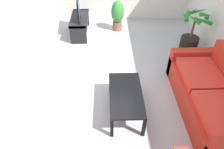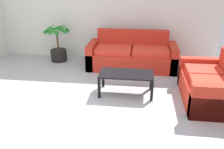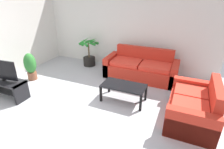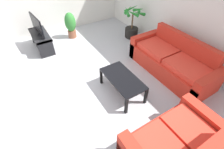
# 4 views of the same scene
# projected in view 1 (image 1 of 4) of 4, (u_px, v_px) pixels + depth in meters

# --- Properties ---
(ground_plane) EXTENTS (6.60, 6.60, 0.00)m
(ground_plane) POSITION_uv_depth(u_px,v_px,m) (81.00, 84.00, 4.22)
(ground_plane) COLOR #B2B2B7
(couch_main) EXTENTS (2.18, 0.90, 0.90)m
(couch_main) POSITION_uv_depth(u_px,v_px,m) (212.00, 99.00, 3.50)
(couch_main) COLOR red
(couch_main) RESTS_ON ground
(tv_stand) EXTENTS (1.10, 0.45, 0.48)m
(tv_stand) POSITION_uv_depth(u_px,v_px,m) (80.00, 23.00, 5.61)
(tv_stand) COLOR black
(tv_stand) RESTS_ON ground
(tv) EXTENTS (0.87, 0.13, 0.53)m
(tv) POSITION_uv_depth(u_px,v_px,m) (78.00, 7.00, 5.32)
(tv) COLOR black
(tv) RESTS_ON tv_stand
(coffee_table) EXTENTS (1.05, 0.54, 0.44)m
(coffee_table) POSITION_uv_depth(u_px,v_px,m) (126.00, 96.00, 3.45)
(coffee_table) COLOR black
(coffee_table) RESTS_ON ground
(potted_palm) EXTENTS (0.68, 0.63, 1.01)m
(potted_palm) POSITION_uv_depth(u_px,v_px,m) (192.00, 34.00, 4.97)
(potted_palm) COLOR black
(potted_palm) RESTS_ON ground
(potted_plant_small) EXTENTS (0.35, 0.35, 0.84)m
(potted_plant_small) POSITION_uv_depth(u_px,v_px,m) (118.00, 15.00, 5.69)
(potted_plant_small) COLOR brown
(potted_plant_small) RESTS_ON ground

